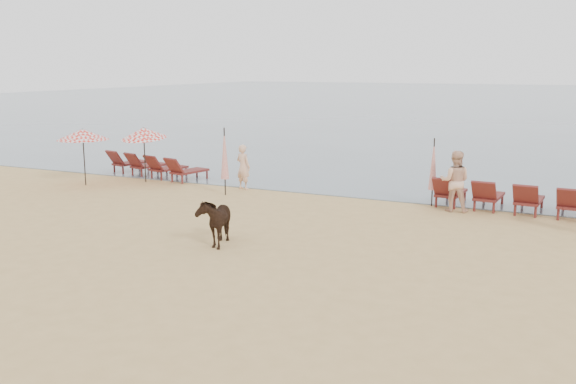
# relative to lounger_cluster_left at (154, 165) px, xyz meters

# --- Properties ---
(ground) EXTENTS (120.00, 120.00, 0.00)m
(ground) POSITION_rel_lounger_cluster_left_xyz_m (8.69, -10.61, -0.48)
(ground) COLOR tan
(ground) RESTS_ON ground
(sea) EXTENTS (160.00, 140.00, 0.06)m
(sea) POSITION_rel_lounger_cluster_left_xyz_m (8.69, 69.39, -0.48)
(sea) COLOR #51606B
(sea) RESTS_ON ground
(lounger_cluster_left) EXTENTS (4.61, 2.73, 0.68)m
(lounger_cluster_left) POSITION_rel_lounger_cluster_left_xyz_m (0.00, 0.00, 0.00)
(lounger_cluster_left) COLOR maroon
(lounger_cluster_left) RESTS_ON ground
(lounger_cluster_right) EXTENTS (4.50, 2.14, 0.70)m
(lounger_cluster_right) POSITION_rel_lounger_cluster_left_xyz_m (13.92, -0.57, 0.01)
(lounger_cluster_right) COLOR maroon
(lounger_cluster_right) RESTS_ON ground
(umbrella_open_left_a) EXTENTS (1.91, 1.91, 2.17)m
(umbrella_open_left_a) POSITION_rel_lounger_cluster_left_xyz_m (-1.28, -2.65, 1.47)
(umbrella_open_left_a) COLOR black
(umbrella_open_left_a) RESTS_ON ground
(umbrella_open_left_b) EXTENTS (1.75, 1.78, 2.23)m
(umbrella_open_left_b) POSITION_rel_lounger_cluster_left_xyz_m (0.39, -1.12, 1.46)
(umbrella_open_left_b) COLOR black
(umbrella_open_left_b) RESTS_ON ground
(umbrella_closed_left) EXTENTS (0.29, 0.29, 2.39)m
(umbrella_closed_left) POSITION_rel_lounger_cluster_left_xyz_m (4.56, -2.02, 1.00)
(umbrella_closed_left) COLOR black
(umbrella_closed_left) RESTS_ON ground
(umbrella_closed_right) EXTENTS (0.27, 0.27, 2.23)m
(umbrella_closed_right) POSITION_rel_lounger_cluster_left_xyz_m (11.59, -0.71, 0.89)
(umbrella_closed_right) COLOR black
(umbrella_closed_right) RESTS_ON ground
(cow) EXTENTS (1.14, 1.65, 1.27)m
(cow) POSITION_rel_lounger_cluster_left_xyz_m (7.57, -7.63, 0.16)
(cow) COLOR black
(cow) RESTS_ON ground
(beachgoer_left) EXTENTS (0.69, 0.54, 1.67)m
(beachgoer_left) POSITION_rel_lounger_cluster_left_xyz_m (4.61, -0.78, 0.36)
(beachgoer_left) COLOR #DEAA8A
(beachgoer_left) RESTS_ON ground
(beachgoer_right_a) EXTENTS (1.02, 0.85, 1.92)m
(beachgoer_right_a) POSITION_rel_lounger_cluster_left_xyz_m (12.39, -1.19, 0.49)
(beachgoer_right_a) COLOR #DFAB8B
(beachgoer_right_a) RESTS_ON ground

